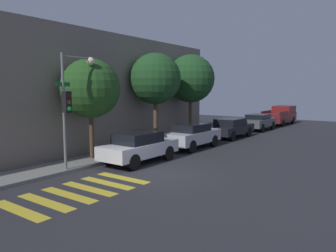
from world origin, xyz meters
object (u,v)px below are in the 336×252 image
Objects in this scene: tree_near_corner at (91,89)px; sedan_far_end at (231,127)px; traffic_light_pole at (72,94)px; tree_midblock at (155,79)px; sedan_near_corner at (139,147)px; sedan_tail_of_row at (258,121)px; sedan_middle at (192,135)px; tree_far_end at (191,79)px; pickup_truck at (280,115)px.

sedan_far_end is at bearing -11.15° from tree_near_corner.
traffic_light_pole is 2.14m from tree_near_corner.
traffic_light_pole is at bearing -172.17° from tree_midblock.
traffic_light_pole reaches higher than sedan_near_corner.
sedan_near_corner is 16.00m from sedan_tail_of_row.
traffic_light_pole is 8.34m from sedan_middle.
tree_midblock is (-6.18, 2.24, 3.45)m from sedan_far_end.
tree_midblock is 0.96× the size of tree_far_end.
tree_midblock is at bearing 28.30° from sedan_near_corner.
tree_near_corner is (-5.95, 2.24, 2.81)m from sedan_middle.
sedan_tail_of_row is 0.74× the size of pickup_truck.
sedan_near_corner reaches higher than sedan_far_end.
tree_near_corner is 5.23m from tree_midblock.
tree_far_end reaches higher than pickup_truck.
tree_far_end is (-2.08, 2.24, 3.57)m from sedan_far_end.
traffic_light_pole is at bearing 176.16° from sedan_tail_of_row.
sedan_middle is at bearing 0.00° from sedan_near_corner.
tree_far_end is at bearing 170.85° from pickup_truck.
tree_midblock is (4.16, 2.24, 3.43)m from sedan_near_corner.
tree_far_end reaches higher than sedan_middle.
sedan_tail_of_row is at bearing -16.17° from tree_far_end.
sedan_middle reaches higher than sedan_far_end.
tree_midblock reaches higher than traffic_light_pole.
sedan_tail_of_row is 6.18m from pickup_truck.
sedan_middle is 6.95m from tree_near_corner.
traffic_light_pole is 19.14m from sedan_tail_of_row.
sedan_middle is 17.26m from pickup_truck.
sedan_middle is 0.99× the size of sedan_tail_of_row.
pickup_truck is at bearing 0.00° from sedan_near_corner.
traffic_light_pole is at bearing 156.51° from sedan_near_corner.
sedan_tail_of_row is 0.83× the size of tree_near_corner.
sedan_far_end reaches higher than sedan_tail_of_row.
sedan_middle is at bearing -20.65° from tree_near_corner.
sedan_far_end is (13.26, -1.27, -2.59)m from traffic_light_pole.
pickup_truck is at bearing -9.15° from tree_far_end.
sedan_far_end is at bearing -19.94° from tree_midblock.
sedan_tail_of_row is at bearing 0.00° from sedan_near_corner.
pickup_truck is (11.84, 0.00, 0.17)m from sedan_far_end.
sedan_near_corner is at bearing -23.49° from traffic_light_pole.
traffic_light_pole is 0.89× the size of pickup_truck.
tree_near_corner is at bearing 168.85° from sedan_far_end.
sedan_middle is 4.16m from tree_midblock.
sedan_far_end is at bearing 0.00° from sedan_near_corner.
sedan_tail_of_row is at bearing 0.00° from sedan_middle.
tree_near_corner is (-1.03, 2.24, 2.82)m from sedan_near_corner.
sedan_near_corner is 4.92m from sedan_middle.
tree_far_end is at bearing 163.83° from sedan_tail_of_row.
tree_midblock reaches higher than sedan_middle.
tree_far_end is at bearing 15.17° from sedan_near_corner.
traffic_light_pole is 7.20m from tree_midblock.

